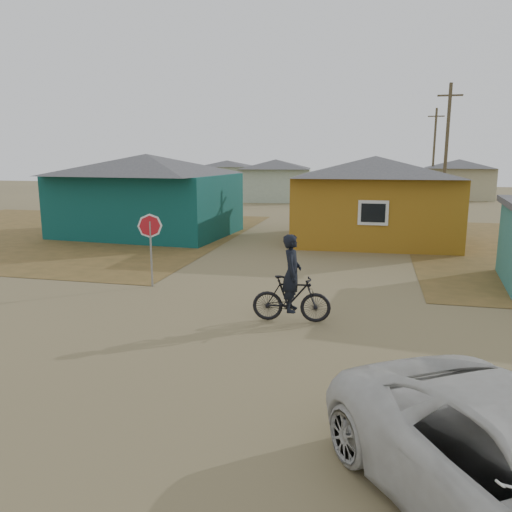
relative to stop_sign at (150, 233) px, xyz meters
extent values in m
plane|color=olive|center=(3.94, -4.00, -1.65)|extent=(120.00, 120.00, 0.00)
cube|color=brown|center=(-10.06, 9.00, -1.64)|extent=(20.00, 18.00, 0.00)
cube|color=#0B3D3A|center=(-4.56, 9.50, -0.15)|extent=(8.40, 6.54, 3.00)
pyramid|color=#3D3D40|center=(-4.56, 9.50, 1.85)|extent=(8.93, 7.08, 1.00)
cube|color=#976617|center=(6.44, 10.00, -0.15)|extent=(7.21, 6.24, 3.00)
pyramid|color=#3D3D40|center=(6.44, 10.00, 1.80)|extent=(7.72, 6.76, 0.90)
cube|color=silver|center=(6.44, 6.97, 0.00)|extent=(1.20, 0.06, 1.00)
cube|color=black|center=(6.44, 6.94, 0.00)|extent=(0.95, 0.04, 0.75)
cube|color=#A8B89E|center=(-2.06, 30.00, -0.25)|extent=(6.49, 5.60, 2.80)
pyramid|color=#3D3D40|center=(-2.06, 30.00, 1.55)|extent=(7.04, 6.15, 0.80)
cube|color=tan|center=(13.94, 36.00, -0.25)|extent=(6.41, 5.50, 2.80)
pyramid|color=#3D3D40|center=(13.94, 36.00, 1.55)|extent=(6.95, 6.05, 0.80)
cube|color=#A8B89E|center=(-10.06, 42.00, -0.30)|extent=(5.75, 5.28, 2.70)
pyramid|color=#3D3D40|center=(-10.06, 42.00, 1.40)|extent=(6.28, 5.81, 0.70)
cylinder|color=brown|center=(10.44, 18.00, 2.35)|extent=(0.20, 0.20, 8.00)
cube|color=brown|center=(10.44, 18.00, 5.65)|extent=(1.40, 0.10, 0.10)
cylinder|color=brown|center=(11.44, 34.00, 2.35)|extent=(0.20, 0.20, 8.00)
cube|color=brown|center=(11.44, 34.00, 5.65)|extent=(1.40, 0.10, 0.10)
cylinder|color=gray|center=(0.00, 0.00, -0.65)|extent=(0.06, 0.06, 1.99)
imported|color=black|center=(4.64, -2.25, -1.09)|extent=(1.91, 0.70, 1.12)
imported|color=black|center=(4.64, -2.25, -0.46)|extent=(0.50, 0.71, 1.84)
camera|label=1|loc=(6.44, -13.57, 2.25)|focal=35.00mm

